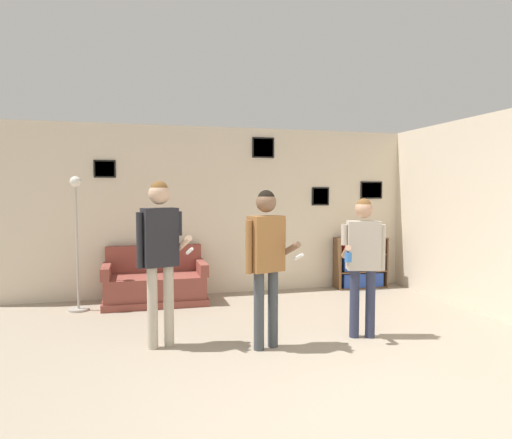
{
  "coord_description": "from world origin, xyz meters",
  "views": [
    {
      "loc": [
        -1.62,
        -2.92,
        1.67
      ],
      "look_at": [
        -0.3,
        2.19,
        1.34
      ],
      "focal_mm": 32.0,
      "sensor_mm": 36.0,
      "label": 1
    }
  ],
  "objects_px": {
    "floor_lamp": "(77,235)",
    "person_player_foreground_center": "(266,252)",
    "person_watcher_holding_cup": "(363,253)",
    "drinking_cup": "(372,235)",
    "bookshelf": "(361,263)",
    "person_player_foreground_left": "(160,245)",
    "couch": "(155,284)"
  },
  "relations": [
    {
      "from": "person_player_foreground_center",
      "to": "person_watcher_holding_cup",
      "type": "xyz_separation_m",
      "value": [
        1.16,
        0.08,
        -0.07
      ]
    },
    {
      "from": "bookshelf",
      "to": "drinking_cup",
      "type": "distance_m",
      "value": 0.53
    },
    {
      "from": "person_player_foreground_left",
      "to": "person_player_foreground_center",
      "type": "xyz_separation_m",
      "value": [
        1.08,
        -0.32,
        -0.07
      ]
    },
    {
      "from": "floor_lamp",
      "to": "person_player_foreground_left",
      "type": "bearing_deg",
      "value": -60.05
    },
    {
      "from": "person_player_foreground_center",
      "to": "drinking_cup",
      "type": "height_order",
      "value": "person_player_foreground_center"
    },
    {
      "from": "couch",
      "to": "bookshelf",
      "type": "height_order",
      "value": "bookshelf"
    },
    {
      "from": "floor_lamp",
      "to": "person_player_foreground_center",
      "type": "distance_m",
      "value": 3.01
    },
    {
      "from": "floor_lamp",
      "to": "person_player_foreground_center",
      "type": "bearing_deg",
      "value": -45.14
    },
    {
      "from": "person_player_foreground_left",
      "to": "person_watcher_holding_cup",
      "type": "bearing_deg",
      "value": -6.21
    },
    {
      "from": "person_watcher_holding_cup",
      "to": "drinking_cup",
      "type": "relative_size",
      "value": 17.04
    },
    {
      "from": "bookshelf",
      "to": "floor_lamp",
      "type": "xyz_separation_m",
      "value": [
        -4.54,
        -0.4,
        0.63
      ]
    },
    {
      "from": "person_player_foreground_center",
      "to": "bookshelf",
      "type": "bearing_deg",
      "value": 46.36
    },
    {
      "from": "bookshelf",
      "to": "floor_lamp",
      "type": "bearing_deg",
      "value": -174.99
    },
    {
      "from": "floor_lamp",
      "to": "person_watcher_holding_cup",
      "type": "bearing_deg",
      "value": -32.07
    },
    {
      "from": "bookshelf",
      "to": "person_watcher_holding_cup",
      "type": "xyz_separation_m",
      "value": [
        -1.25,
        -2.46,
        0.53
      ]
    },
    {
      "from": "floor_lamp",
      "to": "person_watcher_holding_cup",
      "type": "xyz_separation_m",
      "value": [
        3.29,
        -2.06,
        -0.09
      ]
    },
    {
      "from": "bookshelf",
      "to": "person_watcher_holding_cup",
      "type": "height_order",
      "value": "person_watcher_holding_cup"
    },
    {
      "from": "bookshelf",
      "to": "person_watcher_holding_cup",
      "type": "relative_size",
      "value": 0.57
    },
    {
      "from": "couch",
      "to": "person_player_foreground_center",
      "type": "height_order",
      "value": "person_player_foreground_center"
    },
    {
      "from": "person_player_foreground_left",
      "to": "floor_lamp",
      "type": "bearing_deg",
      "value": 119.95
    },
    {
      "from": "couch",
      "to": "floor_lamp",
      "type": "height_order",
      "value": "floor_lamp"
    },
    {
      "from": "couch",
      "to": "person_watcher_holding_cup",
      "type": "distance_m",
      "value": 3.24
    },
    {
      "from": "bookshelf",
      "to": "person_player_foreground_left",
      "type": "xyz_separation_m",
      "value": [
        -3.5,
        -2.21,
        0.67
      ]
    },
    {
      "from": "person_watcher_holding_cup",
      "to": "person_player_foreground_center",
      "type": "bearing_deg",
      "value": -176.27
    },
    {
      "from": "bookshelf",
      "to": "person_player_foreground_left",
      "type": "height_order",
      "value": "person_player_foreground_left"
    },
    {
      "from": "drinking_cup",
      "to": "floor_lamp",
      "type": "bearing_deg",
      "value": -175.2
    },
    {
      "from": "person_player_foreground_center",
      "to": "floor_lamp",
      "type": "bearing_deg",
      "value": 134.86
    },
    {
      "from": "floor_lamp",
      "to": "person_player_foreground_left",
      "type": "xyz_separation_m",
      "value": [
        1.05,
        -1.82,
        0.05
      ]
    },
    {
      "from": "floor_lamp",
      "to": "person_player_foreground_left",
      "type": "relative_size",
      "value": 1.06
    },
    {
      "from": "person_player_foreground_left",
      "to": "person_player_foreground_center",
      "type": "bearing_deg",
      "value": -16.5
    },
    {
      "from": "couch",
      "to": "drinking_cup",
      "type": "relative_size",
      "value": 16.11
    },
    {
      "from": "couch",
      "to": "floor_lamp",
      "type": "distance_m",
      "value": 1.33
    }
  ]
}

